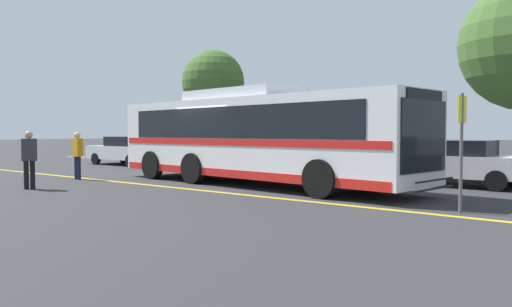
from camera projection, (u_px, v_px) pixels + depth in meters
ground_plane at (221, 182)px, 16.63m from camera, size 220.00×220.00×0.00m
lane_strip_0 at (207, 191)px, 14.18m from camera, size 31.27×0.20×0.01m
curb_strip at (335, 173)px, 19.77m from camera, size 39.27×0.36×0.15m
transit_bus at (256, 136)px, 15.83m from camera, size 11.75×3.68×3.05m
parked_car_0 at (127, 151)px, 25.58m from camera, size 4.89×1.99×1.46m
parked_car_1 at (216, 155)px, 22.04m from camera, size 4.86×2.05×1.33m
parked_car_2 at (314, 156)px, 18.73m from camera, size 4.29×1.84×1.64m
parked_car_3 at (460, 163)px, 15.52m from camera, size 4.11×2.11×1.43m
pedestrian_0 at (77, 153)px, 17.66m from camera, size 0.43×0.24×1.68m
pedestrian_1 at (29, 156)px, 14.63m from camera, size 0.36×0.47×1.71m
bus_stop_sign at (461, 138)px, 10.24m from camera, size 0.07×0.40×2.47m
tree_0 at (213, 82)px, 26.51m from camera, size 3.32×3.32×6.04m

